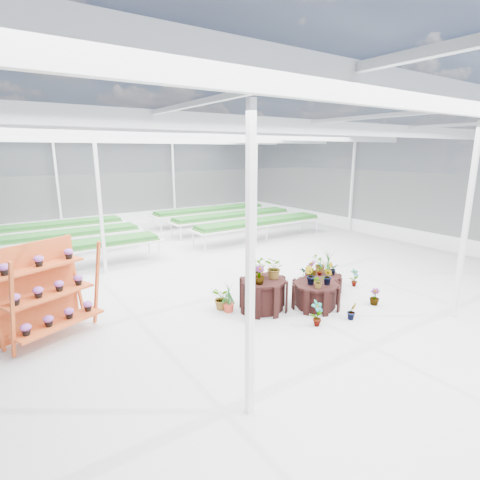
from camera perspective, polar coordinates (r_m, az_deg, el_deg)
ground_plane at (r=10.64m, az=2.05°, el=-7.82°), size 24.00×24.00×0.00m
greenhouse_shell at (r=10.04m, az=2.16°, el=4.23°), size 18.00×24.00×4.50m
steel_frame at (r=10.04m, az=2.16°, el=4.23°), size 18.00×24.00×4.50m
nursery_benches at (r=16.64m, az=-12.73°, el=1.19°), size 16.00×7.00×0.84m
plinth_tall at (r=9.35m, az=3.59°, el=-8.31°), size 1.28×1.28×0.79m
plinth_mid at (r=9.72m, az=11.45°, el=-8.22°), size 1.58×1.58×0.63m
plinth_low at (r=10.88m, az=12.52°, el=-6.38°), size 1.33×1.33×0.46m
shelf_rack at (r=8.77m, az=-27.23°, el=-7.09°), size 2.14×1.65×2.01m
nursery_plants at (r=9.92m, az=6.96°, el=-5.89°), size 4.43×2.98×1.35m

